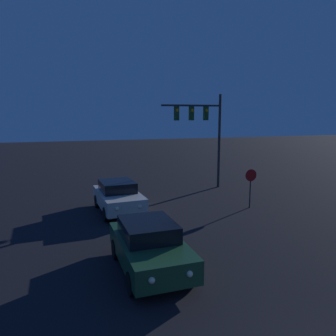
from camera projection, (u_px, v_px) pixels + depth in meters
car_near at (150, 246)px, 10.60m from camera, size 2.11×4.22×1.59m
car_far at (118, 196)px, 16.93m from camera, size 2.25×4.27×1.59m
traffic_signal_mast at (204, 125)px, 21.76m from camera, size 4.20×0.30×6.33m
stop_sign at (251, 181)px, 17.55m from camera, size 0.65×0.07×2.12m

